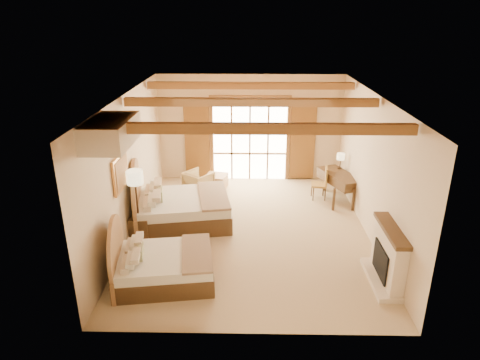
{
  "coord_description": "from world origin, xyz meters",
  "views": [
    {
      "loc": [
        -0.06,
        -9.04,
        4.86
      ],
      "look_at": [
        -0.24,
        0.2,
        1.22
      ],
      "focal_mm": 32.0,
      "sensor_mm": 36.0,
      "label": 1
    }
  ],
  "objects_px": {
    "bed_near": "(157,264)",
    "armchair": "(199,182)",
    "desk": "(339,186)",
    "bed_far": "(176,206)",
    "nightstand": "(141,227)"
  },
  "relations": [
    {
      "from": "bed_near",
      "to": "desk",
      "type": "height_order",
      "value": "bed_near"
    },
    {
      "from": "nightstand",
      "to": "bed_near",
      "type": "bearing_deg",
      "value": -62.89
    },
    {
      "from": "nightstand",
      "to": "armchair",
      "type": "relative_size",
      "value": 0.75
    },
    {
      "from": "bed_near",
      "to": "armchair",
      "type": "xyz_separation_m",
      "value": [
        0.32,
        4.34,
        -0.05
      ]
    },
    {
      "from": "bed_near",
      "to": "armchair",
      "type": "relative_size",
      "value": 2.86
    },
    {
      "from": "armchair",
      "to": "bed_far",
      "type": "bearing_deg",
      "value": 117.5
    },
    {
      "from": "armchair",
      "to": "desk",
      "type": "xyz_separation_m",
      "value": [
        3.91,
        -0.44,
        0.09
      ]
    },
    {
      "from": "bed_far",
      "to": "nightstand",
      "type": "bearing_deg",
      "value": -141.45
    },
    {
      "from": "armchair",
      "to": "nightstand",
      "type": "bearing_deg",
      "value": 106.68
    },
    {
      "from": "bed_far",
      "to": "armchair",
      "type": "distance_m",
      "value": 1.94
    },
    {
      "from": "bed_far",
      "to": "armchair",
      "type": "relative_size",
      "value": 3.55
    },
    {
      "from": "bed_near",
      "to": "nightstand",
      "type": "relative_size",
      "value": 3.82
    },
    {
      "from": "bed_near",
      "to": "nightstand",
      "type": "height_order",
      "value": "bed_near"
    },
    {
      "from": "armchair",
      "to": "desk",
      "type": "height_order",
      "value": "desk"
    },
    {
      "from": "bed_near",
      "to": "armchair",
      "type": "height_order",
      "value": "bed_near"
    }
  ]
}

